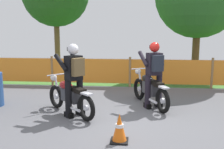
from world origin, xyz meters
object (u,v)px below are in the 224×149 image
(motorcycle_lead, at_px, (150,89))
(motorcycle_trailing, at_px, (70,96))
(traffic_cone, at_px, (119,128))
(rider_trailing, at_px, (74,76))
(rider_lead, at_px, (154,71))

(motorcycle_lead, xyz_separation_m, motorcycle_trailing, (-1.93, -0.90, -0.01))
(motorcycle_trailing, height_order, traffic_cone, motorcycle_trailing)
(rider_trailing, height_order, traffic_cone, rider_trailing)
(rider_trailing, bearing_deg, rider_lead, -112.31)
(motorcycle_trailing, bearing_deg, rider_trailing, -179.49)
(rider_trailing, xyz_separation_m, traffic_cone, (1.14, -1.34, -0.69))
(motorcycle_lead, relative_size, traffic_cone, 3.44)
(motorcycle_lead, height_order, traffic_cone, motorcycle_lead)
(motorcycle_lead, height_order, rider_trailing, rider_trailing)
(motorcycle_trailing, bearing_deg, rider_lead, -117.45)
(motorcycle_trailing, bearing_deg, motorcycle_lead, -111.74)
(traffic_cone, bearing_deg, motorcycle_lead, 74.97)
(motorcycle_trailing, relative_size, rider_lead, 0.86)
(rider_trailing, bearing_deg, traffic_cone, 173.70)
(motorcycle_lead, distance_m, motorcycle_trailing, 2.13)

